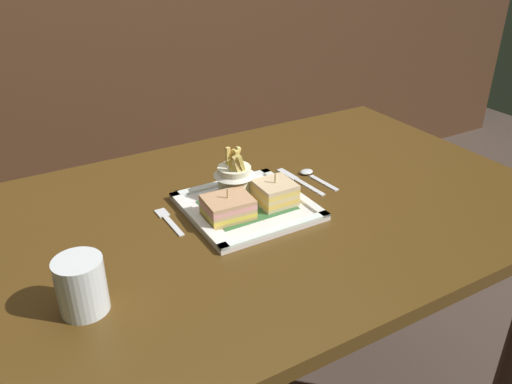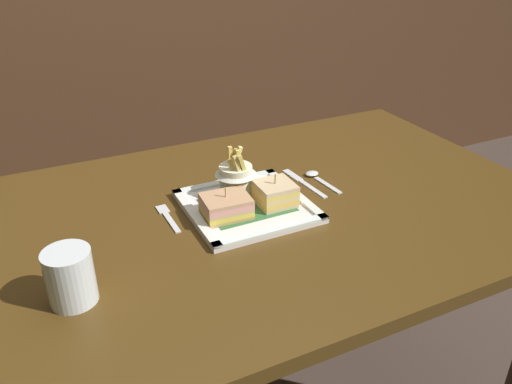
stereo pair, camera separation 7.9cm
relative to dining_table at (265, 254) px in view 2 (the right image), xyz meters
The scene contains 9 objects.
dining_table is the anchor object (origin of this frame).
square_plate 0.15m from the dining_table, behind, with size 0.27×0.27×0.02m.
sandwich_half_left 0.20m from the dining_table, behind, with size 0.11×0.09×0.07m.
sandwich_half_right 0.17m from the dining_table, 43.43° to the right, with size 0.08×0.08×0.08m.
fries_cup 0.21m from the dining_table, 127.07° to the left, with size 0.10×0.10×0.12m.
water_glass 0.50m from the dining_table, 161.29° to the right, with size 0.08×0.08×0.10m.
fork 0.26m from the dining_table, 166.99° to the left, with size 0.02×0.13×0.00m.
knife 0.20m from the dining_table, 25.56° to the left, with size 0.03×0.18×0.00m.
spoon 0.24m from the dining_table, 21.46° to the left, with size 0.03×0.13×0.01m.
Camera 2 is at (-0.47, -0.92, 1.32)m, focal length 36.30 mm.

